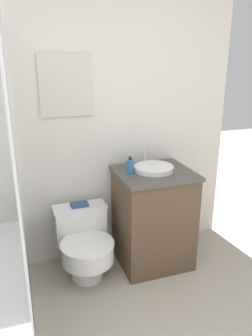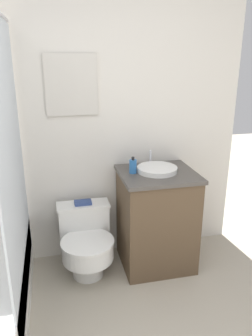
{
  "view_description": "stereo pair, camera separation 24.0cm",
  "coord_description": "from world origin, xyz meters",
  "px_view_note": "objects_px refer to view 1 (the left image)",
  "views": [
    {
      "loc": [
        -0.34,
        -0.7,
        1.73
      ],
      "look_at": [
        0.4,
        1.45,
        0.96
      ],
      "focal_mm": 35.0,
      "sensor_mm": 36.0,
      "label": 1
    },
    {
      "loc": [
        -0.11,
        -0.77,
        1.73
      ],
      "look_at": [
        0.4,
        1.45,
        0.96
      ],
      "focal_mm": 35.0,
      "sensor_mm": 36.0,
      "label": 2
    }
  ],
  "objects_px": {
    "soap_bottle": "(130,166)",
    "sink": "(153,168)",
    "book_on_tank": "(80,205)",
    "toilet": "(85,243)"
  },
  "relations": [
    {
      "from": "sink",
      "to": "book_on_tank",
      "type": "height_order",
      "value": "sink"
    },
    {
      "from": "toilet",
      "to": "book_on_tank",
      "type": "xyz_separation_m",
      "value": [
        0.0,
        0.15,
        0.28
      ]
    },
    {
      "from": "toilet",
      "to": "sink",
      "type": "height_order",
      "value": "sink"
    },
    {
      "from": "soap_bottle",
      "to": "book_on_tank",
      "type": "distance_m",
      "value": 0.53
    },
    {
      "from": "toilet",
      "to": "soap_bottle",
      "type": "relative_size",
      "value": 4.17
    },
    {
      "from": "soap_bottle",
      "to": "sink",
      "type": "bearing_deg",
      "value": -3.04
    },
    {
      "from": "sink",
      "to": "soap_bottle",
      "type": "relative_size",
      "value": 2.69
    },
    {
      "from": "sink",
      "to": "soap_bottle",
      "type": "xyz_separation_m",
      "value": [
        -0.2,
        0.01,
        0.04
      ]
    },
    {
      "from": "toilet",
      "to": "book_on_tank",
      "type": "relative_size",
      "value": 3.94
    },
    {
      "from": "toilet",
      "to": "soap_bottle",
      "type": "bearing_deg",
      "value": 3.75
    }
  ]
}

